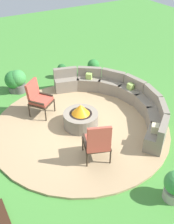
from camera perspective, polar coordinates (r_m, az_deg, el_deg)
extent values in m
plane|color=#478C38|center=(7.66, -1.30, -3.19)|extent=(24.00, 24.00, 0.00)
cylinder|color=tan|center=(7.64, -1.30, -3.02)|extent=(4.93, 4.93, 0.06)
cylinder|color=gray|center=(7.49, -1.32, -1.58)|extent=(0.97, 0.97, 0.42)
cylinder|color=black|center=(7.39, -1.34, -0.47)|extent=(0.63, 0.63, 0.06)
cone|color=orange|center=(7.29, -1.36, 0.62)|extent=(0.50, 0.50, 0.28)
cube|color=gray|center=(7.07, 14.21, -5.45)|extent=(0.83, 0.90, 0.42)
cube|color=gray|center=(6.83, 15.83, -3.36)|extent=(0.60, 0.72, 0.32)
cube|color=gray|center=(7.67, 14.29, -1.82)|extent=(0.90, 0.80, 0.42)
cube|color=gray|center=(7.50, 15.77, 0.44)|extent=(0.75, 0.55, 0.32)
cube|color=gray|center=(8.24, 12.45, 1.31)|extent=(0.85, 0.59, 0.42)
cube|color=gray|center=(8.12, 13.66, 3.67)|extent=(0.80, 0.30, 0.32)
cube|color=gray|center=(8.72, 9.22, 3.73)|extent=(0.85, 0.58, 0.42)
cube|color=gray|center=(8.64, 10.09, 6.16)|extent=(0.80, 0.30, 0.32)
cube|color=gray|center=(9.06, 5.08, 5.33)|extent=(0.90, 0.80, 0.42)
cube|color=gray|center=(9.00, 5.58, 7.79)|extent=(0.75, 0.55, 0.32)
cube|color=gray|center=(9.22, 0.43, 6.05)|extent=(0.83, 0.90, 0.42)
cube|color=gray|center=(9.18, 0.54, 8.52)|extent=(0.60, 0.72, 0.32)
cube|color=gray|center=(9.20, -4.34, 5.88)|extent=(0.64, 0.88, 0.42)
cube|color=gray|center=(9.15, -4.62, 8.33)|extent=(0.37, 0.80, 0.32)
cube|color=#93B756|center=(9.03, 0.41, 7.59)|extent=(0.24, 0.24, 0.19)
cube|color=#93B756|center=(8.54, 9.18, 5.36)|extent=(0.20, 0.17, 0.19)
cube|color=beige|center=(6.88, 14.17, -3.36)|extent=(0.27, 0.27, 0.21)
cylinder|color=#2D2319|center=(8.14, -6.88, 1.32)|extent=(0.04, 0.04, 0.38)
cylinder|color=#2D2319|center=(7.77, -8.73, -0.68)|extent=(0.04, 0.04, 0.38)
cylinder|color=#2D2319|center=(8.39, -10.16, 2.10)|extent=(0.04, 0.04, 0.38)
cylinder|color=#2D2319|center=(8.03, -12.10, 0.20)|extent=(0.04, 0.04, 0.38)
cube|color=#2D2319|center=(7.96, -9.62, 2.04)|extent=(0.81, 0.80, 0.05)
cube|color=#B24738|center=(7.93, -9.66, 2.47)|extent=(0.74, 0.74, 0.09)
cube|color=#B24738|center=(7.92, -11.41, 4.42)|extent=(0.39, 0.52, 0.64)
cube|color=#2D2319|center=(8.07, -8.80, 3.75)|extent=(0.43, 0.34, 0.04)
cube|color=#2D2319|center=(7.72, -10.66, 1.94)|extent=(0.43, 0.34, 0.04)
cylinder|color=#2D2319|center=(6.72, -0.91, -6.81)|extent=(0.04, 0.04, 0.38)
cylinder|color=#2D2319|center=(6.82, 3.75, -6.22)|extent=(0.04, 0.04, 0.38)
cylinder|color=#2D2319|center=(6.32, -0.01, -10.16)|extent=(0.04, 0.04, 0.38)
cylinder|color=#2D2319|center=(6.42, 4.96, -9.46)|extent=(0.04, 0.04, 0.38)
cube|color=#2D2319|center=(6.42, 1.99, -6.72)|extent=(0.76, 0.76, 0.05)
cube|color=#B24738|center=(6.37, 2.00, -6.25)|extent=(0.70, 0.70, 0.09)
cube|color=#B24738|center=(6.00, 2.59, -5.90)|extent=(0.31, 0.59, 0.66)
cube|color=#2D2319|center=(6.29, -0.38, -6.10)|extent=(0.50, 0.22, 0.04)
cube|color=#2D2319|center=(6.38, 4.37, -5.50)|extent=(0.50, 0.22, 0.04)
cylinder|color=#605B56|center=(9.51, -14.07, 4.97)|extent=(0.44, 0.44, 0.28)
sphere|color=#3D8E42|center=(9.33, -14.40, 6.99)|extent=(0.54, 0.54, 0.54)
cylinder|color=#A89E8E|center=(10.18, -5.26, 7.84)|extent=(0.27, 0.27, 0.22)
sphere|color=#236028|center=(10.06, -5.34, 9.14)|extent=(0.33, 0.33, 0.33)
cylinder|color=#A89E8E|center=(6.13, 17.72, -16.16)|extent=(0.42, 0.42, 0.24)
cylinder|color=#A89E8E|center=(10.20, 1.32, 8.13)|extent=(0.39, 0.39, 0.25)
sphere|color=#2D7A33|center=(10.05, 1.35, 9.86)|extent=(0.43, 0.43, 0.43)
cylinder|color=#605B56|center=(9.56, -14.90, 4.80)|extent=(0.43, 0.43, 0.21)
sphere|color=#2D7A33|center=(9.40, -15.21, 6.60)|extent=(0.60, 0.60, 0.60)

